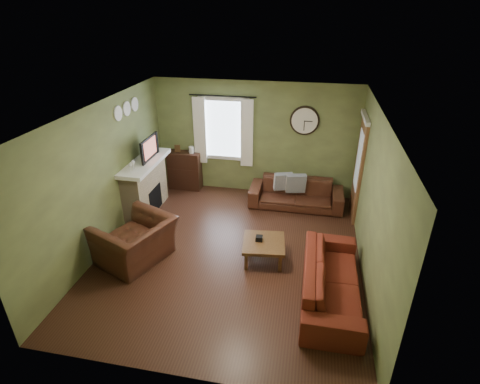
% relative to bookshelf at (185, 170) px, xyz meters
% --- Properties ---
extents(floor, '(4.60, 5.20, 0.00)m').
position_rel_bookshelf_xyz_m(floor, '(1.65, -2.41, -0.46)').
color(floor, '#3A1F15').
rests_on(floor, ground).
extents(ceiling, '(4.60, 5.20, 0.00)m').
position_rel_bookshelf_xyz_m(ceiling, '(1.65, -2.41, 2.14)').
color(ceiling, white).
rests_on(ceiling, ground).
extents(wall_left, '(0.00, 5.20, 2.60)m').
position_rel_bookshelf_xyz_m(wall_left, '(-0.65, -2.41, 0.84)').
color(wall_left, olive).
rests_on(wall_left, ground).
extents(wall_right, '(0.00, 5.20, 2.60)m').
position_rel_bookshelf_xyz_m(wall_right, '(3.95, -2.41, 0.84)').
color(wall_right, olive).
rests_on(wall_right, ground).
extents(wall_back, '(4.60, 0.00, 2.60)m').
position_rel_bookshelf_xyz_m(wall_back, '(1.65, 0.19, 0.84)').
color(wall_back, olive).
rests_on(wall_back, ground).
extents(wall_front, '(4.60, 0.00, 2.60)m').
position_rel_bookshelf_xyz_m(wall_front, '(1.65, -5.01, 0.84)').
color(wall_front, olive).
rests_on(wall_front, ground).
extents(fireplace, '(0.40, 1.40, 1.10)m').
position_rel_bookshelf_xyz_m(fireplace, '(-0.45, -1.26, 0.09)').
color(fireplace, '#CAB485').
rests_on(fireplace, floor).
extents(firebox, '(0.04, 0.60, 0.55)m').
position_rel_bookshelf_xyz_m(firebox, '(-0.26, -1.26, -0.16)').
color(firebox, black).
rests_on(firebox, fireplace).
extents(mantel, '(0.58, 1.60, 0.08)m').
position_rel_bookshelf_xyz_m(mantel, '(-0.42, -1.26, 0.68)').
color(mantel, white).
rests_on(mantel, fireplace).
extents(tv, '(0.08, 0.60, 0.35)m').
position_rel_bookshelf_xyz_m(tv, '(-0.40, -1.11, 0.89)').
color(tv, black).
rests_on(tv, mantel).
extents(tv_screen, '(0.02, 0.62, 0.36)m').
position_rel_bookshelf_xyz_m(tv_screen, '(-0.32, -1.11, 0.95)').
color(tv_screen, '#994C3F').
rests_on(tv_screen, mantel).
extents(medallion_left, '(0.28, 0.28, 0.03)m').
position_rel_bookshelf_xyz_m(medallion_left, '(-0.63, -1.61, 1.79)').
color(medallion_left, white).
rests_on(medallion_left, wall_left).
extents(medallion_mid, '(0.28, 0.28, 0.03)m').
position_rel_bookshelf_xyz_m(medallion_mid, '(-0.63, -1.26, 1.79)').
color(medallion_mid, white).
rests_on(medallion_mid, wall_left).
extents(medallion_right, '(0.28, 0.28, 0.03)m').
position_rel_bookshelf_xyz_m(medallion_right, '(-0.63, -0.91, 1.79)').
color(medallion_right, white).
rests_on(medallion_right, wall_left).
extents(window_pane, '(1.00, 0.02, 1.30)m').
position_rel_bookshelf_xyz_m(window_pane, '(0.95, 0.17, 1.04)').
color(window_pane, silver).
rests_on(window_pane, wall_back).
extents(curtain_rod, '(0.03, 0.03, 1.50)m').
position_rel_bookshelf_xyz_m(curtain_rod, '(0.95, 0.07, 1.81)').
color(curtain_rod, black).
rests_on(curtain_rod, wall_back).
extents(curtain_left, '(0.28, 0.04, 1.55)m').
position_rel_bookshelf_xyz_m(curtain_left, '(0.40, 0.07, 0.99)').
color(curtain_left, white).
rests_on(curtain_left, wall_back).
extents(curtain_right, '(0.28, 0.04, 1.55)m').
position_rel_bookshelf_xyz_m(curtain_right, '(1.50, 0.07, 0.99)').
color(curtain_right, white).
rests_on(curtain_right, wall_back).
extents(wall_clock, '(0.64, 0.06, 0.64)m').
position_rel_bookshelf_xyz_m(wall_clock, '(2.75, 0.14, 1.34)').
color(wall_clock, white).
rests_on(wall_clock, wall_back).
extents(door, '(0.05, 0.90, 2.10)m').
position_rel_bookshelf_xyz_m(door, '(3.92, -0.56, 0.59)').
color(door, brown).
rests_on(door, floor).
extents(bookshelf, '(0.78, 0.33, 0.92)m').
position_rel_bookshelf_xyz_m(bookshelf, '(0.00, 0.00, 0.00)').
color(bookshelf, black).
rests_on(bookshelf, floor).
extents(book, '(0.20, 0.26, 0.02)m').
position_rel_bookshelf_xyz_m(book, '(0.10, 0.16, 0.50)').
color(book, '#53361D').
rests_on(book, bookshelf).
extents(sofa_brown, '(2.04, 0.80, 0.60)m').
position_rel_bookshelf_xyz_m(sofa_brown, '(2.70, -0.39, -0.16)').
color(sofa_brown, '#401F14').
rests_on(sofa_brown, floor).
extents(pillow_left, '(0.42, 0.24, 0.40)m').
position_rel_bookshelf_xyz_m(pillow_left, '(2.40, -0.36, 0.09)').
color(pillow_left, gray).
rests_on(pillow_left, sofa_brown).
extents(pillow_right, '(0.45, 0.21, 0.43)m').
position_rel_bookshelf_xyz_m(pillow_right, '(2.68, -0.41, 0.09)').
color(pillow_right, gray).
rests_on(pillow_right, sofa_brown).
extents(sofa_red, '(0.85, 2.17, 0.63)m').
position_rel_bookshelf_xyz_m(sofa_red, '(3.41, -3.23, -0.14)').
color(sofa_red, maroon).
rests_on(sofa_red, floor).
extents(armchair, '(1.42, 1.50, 0.78)m').
position_rel_bookshelf_xyz_m(armchair, '(0.08, -2.93, -0.07)').
color(armchair, '#401F14').
rests_on(armchair, floor).
extents(coffee_table, '(0.79, 0.79, 0.38)m').
position_rel_bookshelf_xyz_m(coffee_table, '(2.27, -2.52, -0.27)').
color(coffee_table, '#53361D').
rests_on(coffee_table, floor).
extents(tissue_box, '(0.12, 0.12, 0.09)m').
position_rel_bookshelf_xyz_m(tissue_box, '(2.19, -2.49, -0.06)').
color(tissue_box, black).
rests_on(tissue_box, coffee_table).
extents(wine_glass_a, '(0.06, 0.06, 0.19)m').
position_rel_bookshelf_xyz_m(wine_glass_a, '(-0.40, -1.87, 0.81)').
color(wine_glass_a, white).
rests_on(wine_glass_a, mantel).
extents(wine_glass_b, '(0.07, 0.07, 0.20)m').
position_rel_bookshelf_xyz_m(wine_glass_b, '(-0.40, -1.74, 0.82)').
color(wine_glass_b, white).
rests_on(wine_glass_b, mantel).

